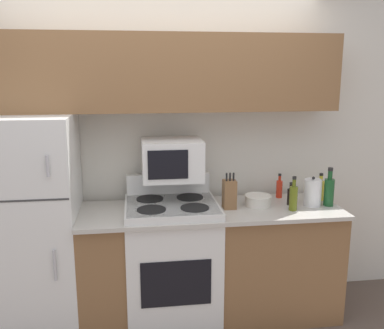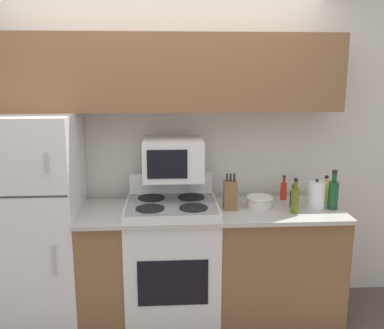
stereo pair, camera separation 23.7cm
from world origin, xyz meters
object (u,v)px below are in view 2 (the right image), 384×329
object	(u,v)px
bottle_soy_sauce	(293,198)
bottle_cooking_spray	(326,192)
microwave	(173,159)
knife_block	(230,195)
bowl	(260,201)
bottle_hot_sauce	(284,190)
refrigerator	(33,222)
bottle_olive_oil	(295,199)
bottle_wine_green	(333,194)
stove	(172,260)
kettle	(316,195)

from	to	relation	value
bottle_soy_sauce	bottle_cooking_spray	bearing A→B (deg)	17.96
microwave	knife_block	world-z (taller)	microwave
knife_block	bowl	distance (m)	0.24
bottle_soy_sauce	bottle_cooking_spray	world-z (taller)	bottle_cooking_spray
bottle_cooking_spray	bottle_hot_sauce	bearing A→B (deg)	160.47
microwave	bowl	distance (m)	0.74
refrigerator	bottle_olive_oil	distance (m)	1.96
refrigerator	bottle_wine_green	distance (m)	2.26
bottle_hot_sauce	stove	bearing A→B (deg)	-167.15
knife_block	bottle_olive_oil	size ratio (longest dim) A/B	1.07
bottle_soy_sauce	kettle	size ratio (longest dim) A/B	0.78
stove	knife_block	world-z (taller)	knife_block
knife_block	bottle_olive_oil	xyz separation A→B (m)	(0.46, -0.11, -0.01)
bottle_olive_oil	kettle	size ratio (longest dim) A/B	1.13
refrigerator	bottle_cooking_spray	bearing A→B (deg)	1.63
refrigerator	bowl	world-z (taller)	refrigerator
stove	bottle_wine_green	size ratio (longest dim) A/B	3.70
refrigerator	bottle_olive_oil	size ratio (longest dim) A/B	6.22
bowl	bottle_olive_oil	size ratio (longest dim) A/B	0.80
microwave	bottle_cooking_spray	size ratio (longest dim) A/B	2.04
refrigerator	bottle_cooking_spray	size ratio (longest dim) A/B	7.35
bottle_wine_green	bowl	bearing A→B (deg)	172.32
stove	microwave	xyz separation A→B (m)	(0.02, 0.10, 0.77)
bowl	bottle_cooking_spray	xyz separation A→B (m)	(0.54, 0.08, 0.04)
bottle_hot_sauce	bottle_cooking_spray	distance (m)	0.32
bottle_olive_oil	bottle_wine_green	world-z (taller)	bottle_wine_green
bottle_soy_sauce	kettle	distance (m)	0.17
refrigerator	bottle_hot_sauce	xyz separation A→B (m)	(1.95, 0.17, 0.17)
kettle	microwave	bearing A→B (deg)	172.94
bowl	bottle_olive_oil	distance (m)	0.28
microwave	knife_block	distance (m)	0.51
microwave	bottle_soy_sauce	xyz separation A→B (m)	(0.91, -0.10, -0.30)
bottle_hot_sauce	refrigerator	bearing A→B (deg)	-174.94
knife_block	kettle	xyz separation A→B (m)	(0.65, -0.02, -0.01)
stove	bottle_olive_oil	distance (m)	1.04
stove	microwave	size ratio (longest dim) A/B	2.47
bottle_olive_oil	kettle	distance (m)	0.21
bottle_cooking_spray	bottle_soy_sauce	bearing A→B (deg)	-162.04
bottle_soy_sauce	kettle	bearing A→B (deg)	-12.40
stove	microwave	distance (m)	0.78
microwave	stove	bearing A→B (deg)	-98.30
knife_block	bottle_hot_sauce	bearing A→B (deg)	24.96
stove	bottle_olive_oil	size ratio (longest dim) A/B	4.26
bottle_soy_sauce	bottle_hot_sauce	xyz separation A→B (m)	(-0.02, 0.20, 0.01)
bottle_olive_oil	bottle_soy_sauce	bearing A→B (deg)	77.73
bottle_soy_sauce	bottle_wine_green	xyz separation A→B (m)	(0.28, -0.06, 0.05)
stove	bottle_soy_sauce	xyz separation A→B (m)	(0.93, 0.01, 0.48)
knife_block	kettle	bearing A→B (deg)	-1.62
stove	bottle_cooking_spray	distance (m)	1.31
refrigerator	bottle_olive_oil	world-z (taller)	refrigerator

